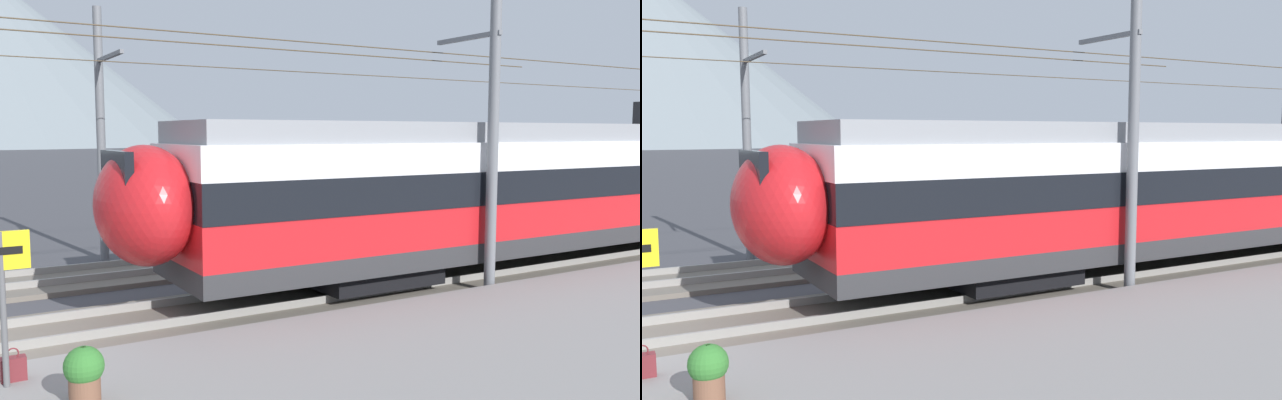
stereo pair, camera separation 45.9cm
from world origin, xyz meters
The scene contains 5 objects.
train_near_platform centered at (14.74, 0.88, 2.22)m, with size 24.49×2.97×4.27m.
catenary_mast_mid centered at (10.42, -0.68, 4.15)m, with size 42.54×1.98×8.01m.
catenary_mast_far_side centered at (4.07, 7.66, 3.76)m, with size 42.54×2.68×7.08m.
handbag_near_sign centered at (0.67, -1.78, 0.48)m, with size 0.32×0.18×0.45m.
potted_plant_by_shelter centered at (1.32, -3.11, 0.73)m, with size 0.48×0.48×0.73m.
Camera 2 is at (0.19, -11.44, 3.62)m, focal length 37.06 mm.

